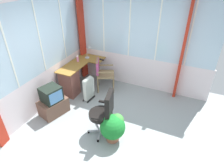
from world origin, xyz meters
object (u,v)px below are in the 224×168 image
(desk, at_px, (71,80))
(potted_plant, at_px, (113,127))
(tv_remote, at_px, (102,60))
(tv_on_stand, at_px, (53,102))
(desk_lamp, at_px, (90,50))
(office_chair, at_px, (104,111))
(space_heater, at_px, (89,88))
(wooden_armchair, at_px, (101,71))
(spray_bottle, at_px, (78,58))

(desk, relative_size, potted_plant, 2.32)
(tv_remote, xyz_separation_m, potted_plant, (-1.97, -1.25, -0.42))
(desk, distance_m, tv_on_stand, 0.93)
(desk_lamp, height_order, tv_on_stand, desk_lamp)
(desk_lamp, distance_m, tv_on_stand, 1.94)
(desk, distance_m, office_chair, 1.85)
(potted_plant, bearing_deg, office_chair, 68.85)
(tv_remote, xyz_separation_m, tv_on_stand, (-1.80, 0.42, -0.44))
(tv_remote, distance_m, office_chair, 2.14)
(tv_remote, bearing_deg, office_chair, -138.32)
(potted_plant, bearing_deg, desk, 58.20)
(desk_lamp, height_order, space_heater, desk_lamp)
(desk, relative_size, wooden_armchair, 1.54)
(spray_bottle, bearing_deg, tv_on_stand, -173.77)
(tv_remote, height_order, spray_bottle, spray_bottle)
(tv_remote, relative_size, spray_bottle, 0.69)
(desk_lamp, distance_m, space_heater, 1.25)
(wooden_armchair, distance_m, office_chair, 1.77)
(desk, distance_m, tv_remote, 1.08)
(tv_remote, height_order, space_heater, tv_remote)
(desk_lamp, distance_m, tv_remote, 0.47)
(tv_remote, relative_size, wooden_armchair, 0.16)
(desk, xyz_separation_m, spray_bottle, (0.50, 0.05, 0.45))
(desk_lamp, xyz_separation_m, wooden_armchair, (-0.36, -0.56, -0.40))
(desk, relative_size, tv_on_stand, 1.91)
(space_heater, bearing_deg, wooden_armchair, -7.78)
(desk, distance_m, spray_bottle, 0.67)
(desk, xyz_separation_m, tv_remote, (0.87, -0.53, 0.36))
(wooden_armchair, bearing_deg, desk, 128.92)
(tv_on_stand, bearing_deg, desk, 6.33)
(desk, height_order, space_heater, desk)
(potted_plant, bearing_deg, wooden_armchair, 33.72)
(desk_lamp, xyz_separation_m, spray_bottle, (-0.40, 0.17, -0.13))
(desk_lamp, bearing_deg, tv_remote, -94.05)
(potted_plant, bearing_deg, tv_remote, 32.31)
(wooden_armchair, distance_m, tv_on_stand, 1.60)
(desk, relative_size, office_chair, 1.35)
(tv_remote, height_order, potted_plant, tv_remote)
(spray_bottle, relative_size, space_heater, 0.33)
(tv_remote, distance_m, potted_plant, 2.37)
(desk, height_order, tv_remote, tv_remote)
(office_chair, bearing_deg, desk_lamp, 36.62)
(space_heater, bearing_deg, tv_on_stand, 150.73)
(office_chair, bearing_deg, desk, 56.71)
(tv_remote, bearing_deg, wooden_armchair, -142.00)
(desk, xyz_separation_m, wooden_armchair, (0.55, -0.68, 0.18))
(spray_bottle, height_order, office_chair, office_chair)
(desk_lamp, relative_size, office_chair, 0.34)
(spray_bottle, distance_m, tv_on_stand, 1.53)
(spray_bottle, xyz_separation_m, tv_on_stand, (-1.42, -0.16, -0.53))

